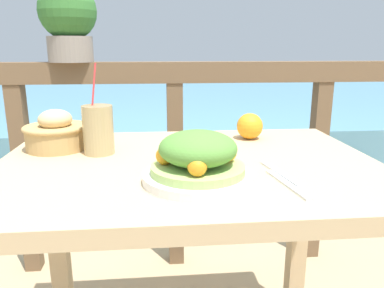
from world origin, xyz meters
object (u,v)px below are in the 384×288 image
Objects in this scene: bread_basket at (56,133)px; potted_plant at (68,19)px; salad_plate at (198,160)px; drink_glass at (98,130)px.

potted_plant is (-0.06, 0.57, 0.35)m from bread_basket.
salad_plate is 0.76× the size of potted_plant.
drink_glass is at bearing 135.07° from salad_plate.
potted_plant is (-0.44, 0.88, 0.35)m from salad_plate.
bread_basket is 0.67m from potted_plant.
bread_basket is at bearing -83.55° from potted_plant.
salad_plate is 0.49m from bread_basket.
drink_glass is (-0.25, 0.25, 0.02)m from salad_plate.
drink_glass is 1.34× the size of bread_basket.
potted_plant is at bearing 116.68° from salad_plate.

